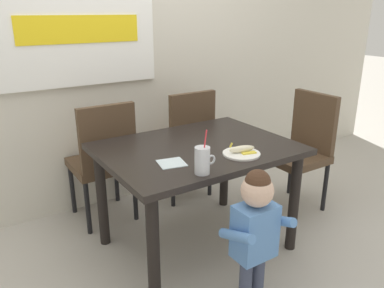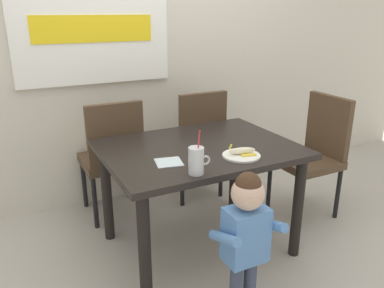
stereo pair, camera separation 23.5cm
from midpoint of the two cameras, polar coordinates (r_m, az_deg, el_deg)
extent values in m
plane|color=#B7B2A8|center=(2.83, -1.77, -14.77)|extent=(24.00, 24.00, 0.00)
cube|color=beige|center=(3.30, -12.03, 16.52)|extent=(6.40, 0.12, 2.90)
cube|color=white|center=(3.10, -18.57, 15.82)|extent=(1.20, 0.04, 0.83)
cube|color=yellow|center=(3.08, -18.44, 15.82)|extent=(0.91, 0.01, 0.20)
cube|color=black|center=(2.50, -1.94, -0.78)|extent=(1.23, 0.93, 0.04)
cylinder|color=black|center=(2.15, -8.99, -15.90)|extent=(0.07, 0.07, 0.71)
cylinder|color=black|center=(2.68, 12.44, -8.53)|extent=(0.07, 0.07, 0.71)
cylinder|color=black|center=(2.78, -15.62, -7.80)|extent=(0.07, 0.07, 0.71)
cylinder|color=black|center=(3.21, 2.75, -3.32)|extent=(0.07, 0.07, 0.71)
cube|color=#4C3826|center=(3.10, -15.49, -2.95)|extent=(0.44, 0.44, 0.06)
cube|color=#4C3826|center=(2.83, -14.70, 0.81)|extent=(0.42, 0.05, 0.48)
cylinder|color=black|center=(3.41, -13.11, -5.03)|extent=(0.04, 0.04, 0.42)
cylinder|color=black|center=(3.32, -19.28, -6.36)|extent=(0.04, 0.04, 0.42)
cylinder|color=black|center=(3.09, -10.61, -7.53)|extent=(0.04, 0.04, 0.42)
cylinder|color=black|center=(2.99, -17.41, -9.11)|extent=(0.04, 0.04, 0.42)
cube|color=#4C3826|center=(3.39, -3.74, -0.31)|extent=(0.44, 0.44, 0.06)
cube|color=#4C3826|center=(3.15, -2.05, 3.30)|extent=(0.42, 0.05, 0.48)
cylinder|color=black|center=(3.72, -2.55, -2.44)|extent=(0.04, 0.04, 0.42)
cylinder|color=black|center=(3.56, -7.83, -3.65)|extent=(0.04, 0.04, 0.42)
cylinder|color=black|center=(3.42, 0.69, -4.41)|extent=(0.04, 0.04, 0.42)
cylinder|color=black|center=(3.25, -4.93, -5.86)|extent=(0.04, 0.04, 0.42)
cube|color=#4C3826|center=(3.20, 12.87, -1.98)|extent=(0.44, 0.44, 0.06)
cube|color=#4C3826|center=(3.26, 15.69, 3.16)|extent=(0.05, 0.42, 0.48)
cylinder|color=black|center=(3.30, 7.88, -5.55)|extent=(0.04, 0.04, 0.42)
cylinder|color=black|center=(3.06, 12.55, -7.98)|extent=(0.04, 0.04, 0.42)
cylinder|color=black|center=(3.54, 12.57, -4.06)|extent=(0.04, 0.04, 0.42)
cylinder|color=black|center=(3.32, 17.22, -6.16)|extent=(0.04, 0.04, 0.42)
cylinder|color=#3F4760|center=(2.23, 4.75, -20.16)|extent=(0.07, 0.07, 0.34)
cylinder|color=#3F4760|center=(2.28, 6.65, -19.31)|extent=(0.07, 0.07, 0.34)
cube|color=#598CD1|center=(2.07, 6.01, -12.82)|extent=(0.22, 0.15, 0.30)
sphere|color=beige|center=(1.95, 6.25, -6.97)|extent=(0.17, 0.17, 0.17)
sphere|color=#472D1E|center=(1.93, 6.30, -5.72)|extent=(0.13, 0.13, 0.13)
cylinder|color=#598CD1|center=(1.96, 3.14, -13.57)|extent=(0.05, 0.24, 0.13)
cylinder|color=#598CD1|center=(2.12, 9.40, -11.18)|extent=(0.05, 0.24, 0.13)
cylinder|color=silver|center=(2.05, -1.74, -2.52)|extent=(0.08, 0.08, 0.15)
cylinder|color=white|center=(2.06, -1.74, -3.29)|extent=(0.07, 0.07, 0.08)
torus|color=silver|center=(2.08, -0.38, -2.39)|extent=(0.06, 0.01, 0.06)
cylinder|color=#E5333F|center=(2.03, -1.48, -0.76)|extent=(0.01, 0.05, 0.22)
cylinder|color=white|center=(2.35, 4.51, -1.50)|extent=(0.23, 0.23, 0.01)
ellipsoid|color=#F4EAC6|center=(2.35, 4.60, -0.79)|extent=(0.18, 0.08, 0.04)
cube|color=yellow|center=(2.34, 5.61, -1.37)|extent=(0.09, 0.05, 0.01)
cube|color=yellow|center=(2.40, 4.65, -0.82)|extent=(0.09, 0.05, 0.01)
cylinder|color=yellow|center=(2.31, 2.92, -0.23)|extent=(0.03, 0.02, 0.03)
cube|color=silver|center=(2.22, -6.07, -2.89)|extent=(0.18, 0.18, 0.00)
camera|label=1|loc=(0.12, -92.86, -1.00)|focal=36.00mm
camera|label=2|loc=(0.12, 87.14, 1.00)|focal=36.00mm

